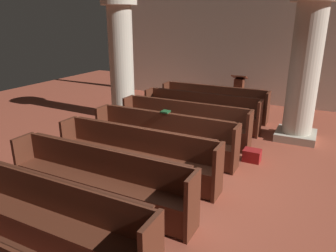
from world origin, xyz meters
The scene contains 14 objects.
ground_plane centered at (0.00, 0.00, 0.00)m, with size 19.20×19.20×0.00m, color #9E4733.
back_wall centered at (0.00, 6.08, 2.25)m, with size 10.00×0.16×4.50m, color silver.
pew_row_0 centered at (-0.77, 3.82, 0.48)m, with size 3.16×0.47×0.90m.
pew_row_1 centered at (-0.77, 2.76, 0.48)m, with size 3.16×0.46×0.90m.
pew_row_2 centered at (-0.77, 1.69, 0.48)m, with size 3.16×0.47×0.90m.
pew_row_3 centered at (-0.77, 0.62, 0.48)m, with size 3.16×0.46×0.90m.
pew_row_4 centered at (-0.77, -0.45, 0.48)m, with size 3.16×0.46×0.90m.
pew_row_5 centered at (-0.77, -1.52, 0.48)m, with size 3.16×0.47×0.90m.
pew_row_6 centered at (-0.77, -2.58, 0.48)m, with size 3.16×0.46×0.90m.
pillar_aisle_side centered at (1.64, 2.96, 1.78)m, with size 0.98×0.98×3.42m.
pillar_far_side centered at (-3.12, 2.59, 1.78)m, with size 0.98×0.98×3.42m.
lectern centered at (-0.38, 5.18, 0.45)m, with size 0.48×0.45×1.08m.
hymn_book centered at (-0.81, 0.81, 0.92)m, with size 0.17×0.18×0.04m, color #194723.
kneeler_box_red centered at (0.98, 1.18, 0.12)m, with size 0.34×0.27×0.25m, color maroon.
Camera 1 is at (2.11, -4.89, 2.76)m, focal length 33.87 mm.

